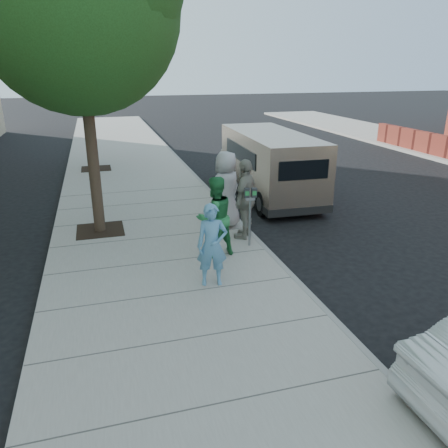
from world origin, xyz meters
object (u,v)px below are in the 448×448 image
Objects in this scene: tree_near at (79,2)px; person_officer at (212,245)px; van at (269,163)px; person_green_shirt at (215,217)px; tree_far at (85,47)px; parking_meter at (250,204)px; person_gray_shirt at (226,190)px; person_striped_polo at (246,199)px.

tree_near is 6.23m from person_officer.
van is at bearing 69.15° from person_officer.
person_officer is at bearing 55.19° from person_green_shirt.
tree_far reaches higher than parking_meter.
tree_near is at bearing 157.32° from parking_meter.
person_officer is 3.31m from person_gray_shirt.
tree_near is 5.30× the size of parking_meter.
van is 3.60× the size of person_officer.
person_green_shirt is (-0.94, -0.32, -0.11)m from parking_meter.
person_gray_shirt reaches higher than parking_meter.
tree_far is 10.89m from parking_meter.
tree_far is 12.14m from person_officer.
person_officer is 0.81× the size of person_gray_shirt.
person_green_shirt is (0.41, 1.32, 0.10)m from person_officer.
parking_meter is (3.38, -9.66, -3.70)m from tree_far.
person_gray_shirt is (-0.16, 1.43, -0.02)m from parking_meter.
parking_meter is at bearing 60.45° from person_officer.
van is at bearing 71.83° from parking_meter.
person_gray_shirt is (-2.34, -2.86, 0.02)m from van.
tree_far reaches higher than person_striped_polo.
van is 5.57m from person_green_shirt.
parking_meter is at bearing -115.08° from van.
person_striped_polo is (-2.10, -3.73, -0.00)m from van.
van is 2.97× the size of person_striped_polo.
person_striped_polo is at bearing 66.91° from person_officer.
person_striped_polo reaches higher than person_officer.
tree_far reaches higher than person_gray_shirt.
person_gray_shirt is at bearing 105.12° from parking_meter.
tree_far reaches higher than person_officer.
tree_far is 10.43m from person_striped_polo.
van is 3.69m from person_gray_shirt.
parking_meter is 2.14m from person_officer.
person_green_shirt is 0.92× the size of person_striped_polo.
person_striped_polo reaches higher than person_green_shirt.
tree_far is 3.55× the size of person_green_shirt.
van is (5.56, -5.37, -3.74)m from tree_far.
person_green_shirt is (2.44, -2.39, -4.48)m from tree_near.
tree_far is 8.59m from van.
van is at bearing -170.99° from person_striped_polo.
person_gray_shirt is at bearing -68.65° from tree_far.
parking_meter is 1.00m from person_green_shirt.
tree_far reaches higher than person_green_shirt.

